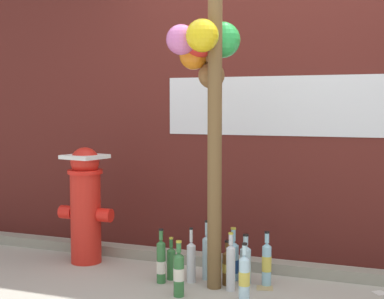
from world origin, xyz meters
name	(u,v)px	position (x,y,z in m)	size (l,w,h in m)	color
building_wall	(278,68)	(0.00, 1.40, 1.52)	(10.00, 0.21, 3.03)	#561E19
curb_strip	(263,266)	(0.00, 0.94, 0.04)	(8.00, 0.12, 0.08)	gray
memorial_post	(208,32)	(-0.27, 0.49, 1.70)	(0.53, 0.48, 2.86)	brown
fire_hydrant	(86,202)	(-1.34, 0.68, 0.47)	(0.45, 0.33, 0.90)	red
bottle_0	(231,266)	(-0.10, 0.45, 0.17)	(0.06, 0.06, 0.39)	silver
bottle_1	(233,261)	(-0.15, 0.67, 0.14)	(0.08, 0.08, 0.37)	#93CCE0
bottle_2	(171,262)	(-0.56, 0.52, 0.12)	(0.06, 0.06, 0.30)	#337038
bottle_3	(191,261)	(-0.40, 0.51, 0.15)	(0.06, 0.06, 0.38)	silver
bottle_4	(246,263)	(-0.05, 0.63, 0.14)	(0.08, 0.08, 0.34)	#B2DBEA
bottle_5	(179,273)	(-0.38, 0.22, 0.15)	(0.07, 0.07, 0.36)	#337038
bottle_6	(207,255)	(-0.32, 0.62, 0.17)	(0.06, 0.06, 0.42)	#B2DBEA
bottle_7	(227,266)	(-0.15, 0.55, 0.13)	(0.07, 0.07, 0.31)	brown
bottle_8	(267,263)	(0.10, 0.63, 0.16)	(0.06, 0.06, 0.37)	#93CCE0
bottle_9	(161,261)	(-0.59, 0.43, 0.15)	(0.06, 0.06, 0.38)	#337038
bottle_10	(244,279)	(0.05, 0.23, 0.16)	(0.07, 0.07, 0.38)	#B2DBEA
litter_0	(380,293)	(0.83, 0.74, 0.00)	(0.09, 0.08, 0.01)	silver
litter_1	(265,288)	(0.10, 0.57, 0.00)	(0.11, 0.10, 0.01)	tan
litter_2	(224,263)	(-0.32, 1.02, 0.00)	(0.06, 0.08, 0.01)	silver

